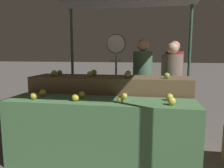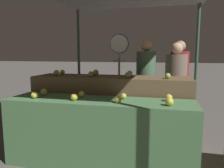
# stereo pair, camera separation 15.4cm
# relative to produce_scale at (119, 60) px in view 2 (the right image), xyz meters

# --- Properties ---
(ground_plane) EXTENTS (60.00, 60.00, 0.00)m
(ground_plane) POSITION_rel_produce_scale_xyz_m (0.01, -1.25, -1.24)
(ground_plane) COLOR #59544F
(display_counter_front) EXTENTS (2.23, 0.55, 0.81)m
(display_counter_front) POSITION_rel_produce_scale_xyz_m (0.01, -1.25, -0.83)
(display_counter_front) COLOR #4C7A4C
(display_counter_front) RESTS_ON ground_plane
(display_counter_back) EXTENTS (2.23, 0.55, 1.03)m
(display_counter_back) POSITION_rel_produce_scale_xyz_m (0.01, -0.65, -0.73)
(display_counter_back) COLOR brown
(display_counter_back) RESTS_ON ground_plane
(apple_front_0) EXTENTS (0.08, 0.08, 0.08)m
(apple_front_0) POSITION_rel_produce_scale_xyz_m (-0.77, -1.35, -0.39)
(apple_front_0) COLOR gold
(apple_front_0) RESTS_ON display_counter_front
(apple_front_1) EXTENTS (0.08, 0.08, 0.08)m
(apple_front_1) POSITION_rel_produce_scale_xyz_m (-0.25, -1.35, -0.39)
(apple_front_1) COLOR gold
(apple_front_1) RESTS_ON display_counter_front
(apple_front_2) EXTENTS (0.08, 0.08, 0.08)m
(apple_front_2) POSITION_rel_produce_scale_xyz_m (0.27, -1.35, -0.39)
(apple_front_2) COLOR yellow
(apple_front_2) RESTS_ON display_counter_front
(apple_front_3) EXTENTS (0.09, 0.09, 0.09)m
(apple_front_3) POSITION_rel_produce_scale_xyz_m (0.82, -1.36, -0.38)
(apple_front_3) COLOR gold
(apple_front_3) RESTS_ON display_counter_front
(apple_front_4) EXTENTS (0.09, 0.09, 0.09)m
(apple_front_4) POSITION_rel_produce_scale_xyz_m (-0.77, -1.14, -0.39)
(apple_front_4) COLOR gold
(apple_front_4) RESTS_ON display_counter_front
(apple_front_5) EXTENTS (0.08, 0.08, 0.08)m
(apple_front_5) POSITION_rel_produce_scale_xyz_m (-0.24, -1.14, -0.39)
(apple_front_5) COLOR gold
(apple_front_5) RESTS_ON display_counter_front
(apple_front_6) EXTENTS (0.07, 0.07, 0.07)m
(apple_front_6) POSITION_rel_produce_scale_xyz_m (0.29, -1.13, -0.39)
(apple_front_6) COLOR gold
(apple_front_6) RESTS_ON display_counter_front
(apple_front_7) EXTENTS (0.08, 0.08, 0.08)m
(apple_front_7) POSITION_rel_produce_scale_xyz_m (0.81, -1.14, -0.39)
(apple_front_7) COLOR gold
(apple_front_7) RESTS_ON display_counter_front
(apple_back_0) EXTENTS (0.09, 0.09, 0.09)m
(apple_back_0) POSITION_rel_produce_scale_xyz_m (-0.78, -0.76, -0.17)
(apple_back_0) COLOR #7AA338
(apple_back_0) RESTS_ON display_counter_back
(apple_back_1) EXTENTS (0.08, 0.08, 0.08)m
(apple_back_1) POSITION_rel_produce_scale_xyz_m (-0.25, -0.75, -0.17)
(apple_back_1) COLOR #8EB247
(apple_back_1) RESTS_ON display_counter_back
(apple_back_2) EXTENTS (0.08, 0.08, 0.08)m
(apple_back_2) POSITION_rel_produce_scale_xyz_m (0.28, -0.76, -0.18)
(apple_back_2) COLOR #7AA338
(apple_back_2) RESTS_ON display_counter_back
(apple_back_3) EXTENTS (0.08, 0.08, 0.08)m
(apple_back_3) POSITION_rel_produce_scale_xyz_m (0.80, -0.75, -0.18)
(apple_back_3) COLOR #84AD3D
(apple_back_3) RESTS_ON display_counter_back
(apple_back_4) EXTENTS (0.08, 0.08, 0.08)m
(apple_back_4) POSITION_rel_produce_scale_xyz_m (-0.79, -0.55, -0.18)
(apple_back_4) COLOR #84AD3D
(apple_back_4) RESTS_ON display_counter_back
(apple_back_5) EXTENTS (0.09, 0.09, 0.09)m
(apple_back_5) POSITION_rel_produce_scale_xyz_m (-0.25, -0.53, -0.17)
(apple_back_5) COLOR #84AD3D
(apple_back_5) RESTS_ON display_counter_back
(apple_back_6) EXTENTS (0.08, 0.08, 0.08)m
(apple_back_6) POSITION_rel_produce_scale_xyz_m (0.27, -0.55, -0.17)
(apple_back_6) COLOR #7AA338
(apple_back_6) RESTS_ON display_counter_back
(produce_scale) EXTENTS (0.32, 0.20, 1.68)m
(produce_scale) POSITION_rel_produce_scale_xyz_m (0.00, 0.00, 0.00)
(produce_scale) COLOR #99999E
(produce_scale) RESTS_ON ground_plane
(person_vendor_at_scale) EXTENTS (0.43, 0.43, 1.60)m
(person_vendor_at_scale) POSITION_rel_produce_scale_xyz_m (0.44, 0.14, -0.31)
(person_vendor_at_scale) COLOR #2D2D38
(person_vendor_at_scale) RESTS_ON ground_plane
(person_customer_left) EXTENTS (0.46, 0.46, 1.60)m
(person_customer_left) POSITION_rel_produce_scale_xyz_m (1.04, 0.88, -0.32)
(person_customer_left) COLOR #2D2D38
(person_customer_left) RESTS_ON ground_plane
(person_customer_right) EXTENTS (0.51, 0.51, 1.54)m
(person_customer_right) POSITION_rel_produce_scale_xyz_m (0.96, 0.31, -0.36)
(person_customer_right) COLOR #2D2D38
(person_customer_right) RESTS_ON ground_plane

